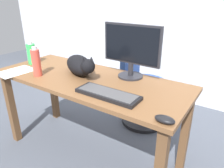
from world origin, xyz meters
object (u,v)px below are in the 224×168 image
at_px(keyboard, 108,94).
at_px(computer_mouse, 165,119).
at_px(office_chair, 141,90).
at_px(monitor, 131,49).
at_px(water_bottle, 31,54).
at_px(spray_bottle, 36,62).
at_px(cat, 80,65).

relative_size(keyboard, computer_mouse, 4.00).
bearing_deg(keyboard, office_chair, 102.29).
bearing_deg(office_chair, computer_mouse, -58.26).
relative_size(monitor, keyboard, 1.09).
height_order(office_chair, water_bottle, water_bottle).
bearing_deg(spray_bottle, office_chair, 62.04).
bearing_deg(cat, office_chair, 72.62).
xyz_separation_m(keyboard, computer_mouse, (0.42, -0.09, 0.00)).
bearing_deg(computer_mouse, office_chair, 121.74).
xyz_separation_m(monitor, cat, (-0.37, -0.18, -0.15)).
relative_size(office_chair, computer_mouse, 8.26).
xyz_separation_m(monitor, water_bottle, (-0.95, -0.21, -0.13)).
xyz_separation_m(monitor, spray_bottle, (-0.64, -0.39, -0.11)).
distance_m(office_chair, monitor, 0.80).
xyz_separation_m(monitor, keyboard, (0.05, -0.39, -0.21)).
bearing_deg(computer_mouse, spray_bottle, 175.66).
bearing_deg(spray_bottle, monitor, 31.50).
relative_size(cat, water_bottle, 2.53).
bearing_deg(keyboard, water_bottle, 170.28).
xyz_separation_m(keyboard, cat, (-0.42, 0.21, 0.07)).
bearing_deg(keyboard, computer_mouse, -12.37).
bearing_deg(keyboard, spray_bottle, -179.29).
bearing_deg(water_bottle, keyboard, -9.72).
height_order(keyboard, computer_mouse, computer_mouse).
xyz_separation_m(water_bottle, spray_bottle, (0.31, -0.18, 0.01)).
relative_size(monitor, computer_mouse, 4.37).
distance_m(monitor, keyboard, 0.44).
xyz_separation_m(office_chair, water_bottle, (-0.80, -0.74, 0.45)).
height_order(keyboard, spray_bottle, spray_bottle).
distance_m(keyboard, computer_mouse, 0.43).
height_order(monitor, keyboard, monitor).
distance_m(office_chair, water_bottle, 1.18).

